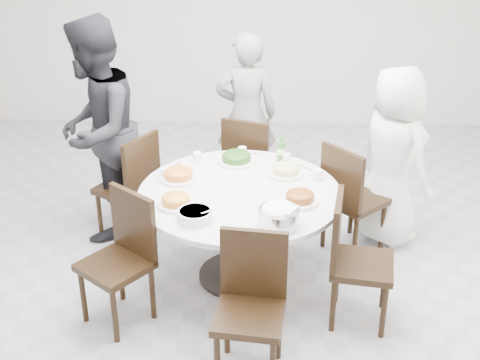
{
  "coord_description": "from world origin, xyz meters",
  "views": [
    {
      "loc": [
        0.21,
        -4.58,
        3.03
      ],
      "look_at": [
        0.07,
        -0.19,
        0.82
      ],
      "focal_mm": 50.0,
      "sensor_mm": 36.0,
      "label": 1
    }
  ],
  "objects_px": {
    "chair_s": "(249,313)",
    "chair_se": "(362,262)",
    "rice_bowl": "(279,217)",
    "beverage_bottle": "(281,149)",
    "chair_nw": "(126,185)",
    "diner_left": "(96,131)",
    "chair_ne": "(355,197)",
    "dining_table": "(240,235)",
    "chair_n": "(252,163)",
    "diner_right": "(393,157)",
    "soup_bowl": "(195,215)",
    "chair_sw": "(115,263)",
    "diner_middle": "(246,115)"
  },
  "relations": [
    {
      "from": "chair_s",
      "to": "chair_se",
      "type": "height_order",
      "value": "same"
    },
    {
      "from": "rice_bowl",
      "to": "soup_bowl",
      "type": "height_order",
      "value": "rice_bowl"
    },
    {
      "from": "dining_table",
      "to": "chair_sw",
      "type": "height_order",
      "value": "chair_sw"
    },
    {
      "from": "chair_s",
      "to": "soup_bowl",
      "type": "height_order",
      "value": "chair_s"
    },
    {
      "from": "chair_ne",
      "to": "rice_bowl",
      "type": "height_order",
      "value": "chair_ne"
    },
    {
      "from": "dining_table",
      "to": "diner_left",
      "type": "height_order",
      "value": "diner_left"
    },
    {
      "from": "chair_n",
      "to": "chair_sw",
      "type": "height_order",
      "value": "same"
    },
    {
      "from": "chair_nw",
      "to": "soup_bowl",
      "type": "height_order",
      "value": "chair_nw"
    },
    {
      "from": "rice_bowl",
      "to": "diner_left",
      "type": "bearing_deg",
      "value": 141.92
    },
    {
      "from": "chair_s",
      "to": "diner_middle",
      "type": "relative_size",
      "value": 0.61
    },
    {
      "from": "chair_nw",
      "to": "diner_right",
      "type": "bearing_deg",
      "value": 121.13
    },
    {
      "from": "diner_right",
      "to": "rice_bowl",
      "type": "distance_m",
      "value": 1.46
    },
    {
      "from": "diner_middle",
      "to": "dining_table",
      "type": "bearing_deg",
      "value": 86.66
    },
    {
      "from": "dining_table",
      "to": "chair_n",
      "type": "bearing_deg",
      "value": 85.97
    },
    {
      "from": "rice_bowl",
      "to": "beverage_bottle",
      "type": "xyz_separation_m",
      "value": [
        0.04,
        1.0,
        0.05
      ]
    },
    {
      "from": "chair_n",
      "to": "chair_nw",
      "type": "bearing_deg",
      "value": 42.75
    },
    {
      "from": "dining_table",
      "to": "chair_s",
      "type": "height_order",
      "value": "chair_s"
    },
    {
      "from": "beverage_bottle",
      "to": "rice_bowl",
      "type": "bearing_deg",
      "value": -92.02
    },
    {
      "from": "chair_se",
      "to": "diner_left",
      "type": "xyz_separation_m",
      "value": [
        -2.05,
        1.17,
        0.46
      ]
    },
    {
      "from": "rice_bowl",
      "to": "dining_table",
      "type": "bearing_deg",
      "value": 120.42
    },
    {
      "from": "chair_ne",
      "to": "diner_right",
      "type": "xyz_separation_m",
      "value": [
        0.3,
        0.18,
        0.28
      ]
    },
    {
      "from": "chair_se",
      "to": "diner_right",
      "type": "height_order",
      "value": "diner_right"
    },
    {
      "from": "chair_nw",
      "to": "diner_left",
      "type": "distance_m",
      "value": 0.52
    },
    {
      "from": "chair_ne",
      "to": "beverage_bottle",
      "type": "relative_size",
      "value": 4.25
    },
    {
      "from": "chair_sw",
      "to": "chair_n",
      "type": "bearing_deg",
      "value": 99.48
    },
    {
      "from": "chair_nw",
      "to": "diner_middle",
      "type": "bearing_deg",
      "value": 161.7
    },
    {
      "from": "dining_table",
      "to": "chair_se",
      "type": "distance_m",
      "value": 0.99
    },
    {
      "from": "chair_nw",
      "to": "rice_bowl",
      "type": "distance_m",
      "value": 1.68
    },
    {
      "from": "dining_table",
      "to": "rice_bowl",
      "type": "bearing_deg",
      "value": -59.58
    },
    {
      "from": "diner_left",
      "to": "soup_bowl",
      "type": "xyz_separation_m",
      "value": [
        0.91,
        -1.11,
        -0.15
      ]
    },
    {
      "from": "diner_right",
      "to": "beverage_bottle",
      "type": "xyz_separation_m",
      "value": [
        -0.91,
        -0.11,
        0.1
      ]
    },
    {
      "from": "chair_s",
      "to": "rice_bowl",
      "type": "height_order",
      "value": "chair_s"
    },
    {
      "from": "chair_s",
      "to": "chair_nw",
      "type": "bearing_deg",
      "value": 129.92
    },
    {
      "from": "diner_right",
      "to": "diner_middle",
      "type": "bearing_deg",
      "value": 20.59
    },
    {
      "from": "chair_ne",
      "to": "chair_sw",
      "type": "bearing_deg",
      "value": 77.79
    },
    {
      "from": "chair_sw",
      "to": "soup_bowl",
      "type": "bearing_deg",
      "value": 52.0
    },
    {
      "from": "chair_s",
      "to": "diner_left",
      "type": "distance_m",
      "value": 2.22
    },
    {
      "from": "chair_se",
      "to": "diner_right",
      "type": "xyz_separation_m",
      "value": [
        0.37,
        1.12,
        0.28
      ]
    },
    {
      "from": "chair_sw",
      "to": "rice_bowl",
      "type": "height_order",
      "value": "chair_sw"
    },
    {
      "from": "chair_ne",
      "to": "diner_left",
      "type": "relative_size",
      "value": 0.51
    },
    {
      "from": "chair_ne",
      "to": "diner_right",
      "type": "bearing_deg",
      "value": -100.96
    },
    {
      "from": "chair_ne",
      "to": "beverage_bottle",
      "type": "bearing_deg",
      "value": 41.33
    },
    {
      "from": "chair_nw",
      "to": "rice_bowl",
      "type": "relative_size",
      "value": 3.43
    },
    {
      "from": "chair_nw",
      "to": "chair_s",
      "type": "height_order",
      "value": "same"
    },
    {
      "from": "chair_ne",
      "to": "chair_s",
      "type": "xyz_separation_m",
      "value": [
        -0.83,
        -1.52,
        0.0
      ]
    },
    {
      "from": "chair_ne",
      "to": "chair_n",
      "type": "xyz_separation_m",
      "value": [
        -0.85,
        0.62,
        0.0
      ]
    },
    {
      "from": "chair_n",
      "to": "chair_sw",
      "type": "distance_m",
      "value": 1.86
    },
    {
      "from": "dining_table",
      "to": "chair_sw",
      "type": "distance_m",
      "value": 1.01
    },
    {
      "from": "diner_middle",
      "to": "chair_se",
      "type": "bearing_deg",
      "value": 110.41
    },
    {
      "from": "rice_bowl",
      "to": "diner_middle",
      "type": "bearing_deg",
      "value": 97.77
    }
  ]
}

